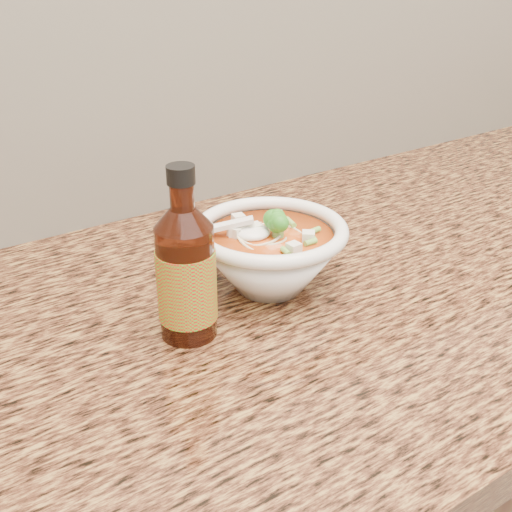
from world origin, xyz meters
TOP-DOWN VIEW (x-y plane):
  - counter_slab at (0.00, 1.68)m, footprint 4.00×0.68m
  - soup_bowl at (-0.06, 1.69)m, footprint 0.20×0.18m
  - hot_sauce_bottle at (-0.19, 1.65)m, footprint 0.07×0.07m

SIDE VIEW (x-z plane):
  - counter_slab at x=0.00m, z-range 0.86..0.90m
  - soup_bowl at x=-0.06m, z-range 0.89..0.99m
  - hot_sauce_bottle at x=-0.19m, z-range 0.88..1.07m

